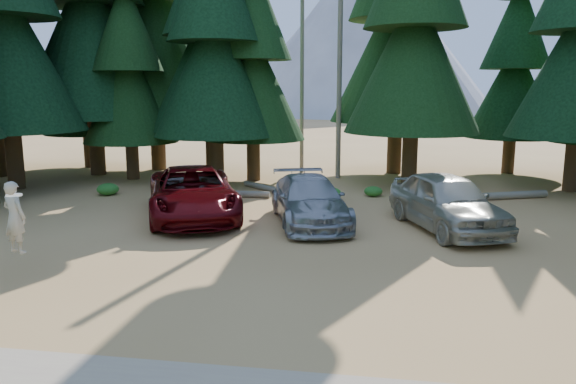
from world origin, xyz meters
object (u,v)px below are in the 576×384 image
Objects in this scene: frisbee_player at (15,217)px; silver_minivan_right at (447,201)px; log_left at (224,193)px; red_pickup at (193,193)px; log_mid at (266,188)px; log_right at (494,196)px; silver_minivan_center at (309,200)px.

silver_minivan_right is at bearing -134.29° from frisbee_player.
frisbee_player is at bearing -101.99° from log_left.
red_pickup reaches higher than log_mid.
red_pickup is 3.81m from log_left.
red_pickup reaches higher than log_left.
silver_minivan_right is 1.74× the size of log_mid.
red_pickup is 1.18× the size of silver_minivan_right.
log_right reaches higher than log_mid.
frisbee_player is (-2.18, -6.40, 0.56)m from red_pickup.
frisbee_player is 0.37× the size of log_right.
log_right is at bearing 2.08° from red_pickup.
log_mid is at bearing 98.08° from silver_minivan_center.
frisbee_player is 0.46× the size of log_left.
log_left is at bearing 133.31° from silver_minivan_right.
red_pickup is 5.55m from log_mid.
silver_minivan_center is 0.99× the size of silver_minivan_right.
frisbee_player is at bearing -170.68° from silver_minivan_right.
frisbee_player reaches higher than silver_minivan_right.
red_pickup is 11.84m from log_right.
log_mid is (-2.55, 5.47, -0.63)m from silver_minivan_center.
silver_minivan_right is 8.93m from log_mid.
log_mid is at bearing 120.14° from silver_minivan_right.
silver_minivan_center is 1.39× the size of log_left.
red_pickup is 3.60× the size of frisbee_player.
silver_minivan_right reaches higher than silver_minivan_center.
frisbee_player is at bearing -130.61° from red_pickup.
red_pickup is 8.37m from silver_minivan_right.
log_left is (-3.96, 3.90, -0.62)m from silver_minivan_center.
log_left is at bearing -86.72° from frisbee_player.
silver_minivan_center is 8.82m from frisbee_player.
silver_minivan_right reaches higher than red_pickup.
log_left is 10.79m from log_right.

